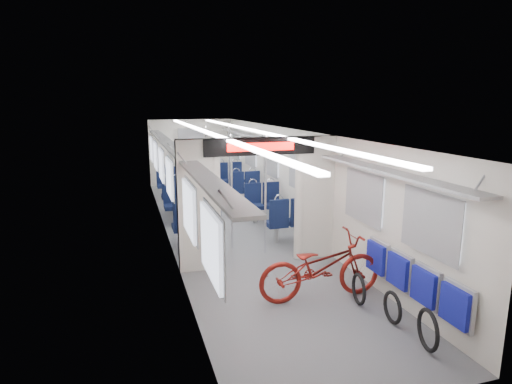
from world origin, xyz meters
The scene contains 14 objects.
carriage centered at (0.00, -0.27, 1.50)m, with size 12.00×12.02×2.31m.
bicycle centered at (0.44, -3.68, 0.50)m, with size 0.67×1.92×1.01m, color maroon.
flip_bench centered at (1.35, -4.59, 0.58)m, with size 0.12×2.12×0.53m.
bike_hoop_a centered at (1.07, -5.30, 0.23)m, with size 0.52×0.52×0.05m, color black.
bike_hoop_b centered at (1.04, -4.63, 0.20)m, with size 0.45×0.45×0.05m, color black.
bike_hoop_c centered at (0.89, -4.02, 0.21)m, with size 0.47×0.47×0.05m, color black.
seat_bay_near_left centered at (-0.93, 0.23, 0.57)m, with size 0.96×2.30×1.17m.
seat_bay_near_right centered at (0.93, -0.22, 0.53)m, with size 0.88×1.95×1.06m.
seat_bay_far_left centered at (-0.94, 3.11, 0.52)m, with size 0.88×1.94×1.06m.
seat_bay_far_right centered at (0.94, 3.31, 0.54)m, with size 0.90×2.04×1.09m.
stanchion_near_left centered at (-0.28, -1.11, 1.15)m, with size 0.04×0.04×2.30m, color silver.
stanchion_near_right centered at (0.27, -1.56, 1.15)m, with size 0.04×0.04×2.30m, color silver.
stanchion_far_left centered at (-0.25, 1.67, 1.15)m, with size 0.04×0.04×2.30m, color silver.
stanchion_far_right centered at (0.42, 2.00, 1.15)m, with size 0.04×0.04×2.30m, color silver.
Camera 1 is at (-2.24, -9.12, 2.92)m, focal length 30.00 mm.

